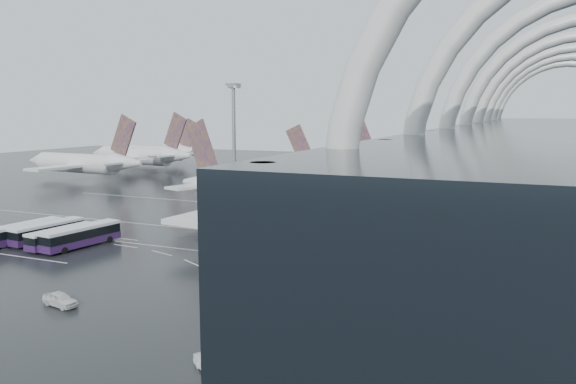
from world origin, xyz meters
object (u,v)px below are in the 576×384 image
at_px(bus_row_near_c, 62,236).
at_px(gse_cart_belly_b, 355,218).
at_px(bus_row_near_a, 26,231).
at_px(gse_cart_belly_a, 364,233).
at_px(gse_cart_belly_d, 392,233).
at_px(jet_remote_mid, 141,156).
at_px(jet_remote_west, 85,164).
at_px(van_curve_b, 60,299).
at_px(bus_row_near_b, 47,231).
at_px(bus_row_near_d, 81,236).
at_px(airliner_gate_b, 360,170).
at_px(airliner_gate_c, 410,158).
at_px(floodlight_mast, 234,139).
at_px(gse_cart_belly_e, 347,214).
at_px(van_curve_c, 212,365).
at_px(gse_cart_belly_c, 285,230).
at_px(airliner_main, 281,200).
at_px(jet_remote_far, 158,153).

xyz_separation_m(bus_row_near_c, gse_cart_belly_b, (37.86, 39.72, -1.05)).
bearing_deg(bus_row_near_a, gse_cart_belly_a, -58.13).
xyz_separation_m(bus_row_near_a, gse_cart_belly_b, (45.96, 39.71, -1.16)).
bearing_deg(gse_cart_belly_d, jet_remote_mid, 147.28).
height_order(jet_remote_west, bus_row_near_a, jet_remote_west).
distance_m(bus_row_near_a, bus_row_near_c, 8.10).
xyz_separation_m(van_curve_b, gse_cart_belly_a, (21.60, 48.63, -0.22)).
bearing_deg(gse_cart_belly_d, bus_row_near_c, -148.77).
height_order(bus_row_near_b, gse_cart_belly_b, bus_row_near_b).
distance_m(jet_remote_mid, bus_row_near_d, 119.02).
xyz_separation_m(airliner_gate_b, jet_remote_west, (-83.22, -26.14, 0.95)).
distance_m(jet_remote_west, bus_row_near_d, 94.20).
bearing_deg(airliner_gate_c, floodlight_mast, -80.22).
xyz_separation_m(bus_row_near_c, gse_cart_belly_e, (34.80, 44.38, -1.11)).
xyz_separation_m(jet_remote_west, gse_cart_belly_e, (95.60, -25.44, -4.91)).
bearing_deg(airliner_gate_b, gse_cart_belly_e, -80.54).
distance_m(jet_remote_mid, floodlight_mast, 114.38).
relative_size(floodlight_mast, gse_cart_belly_e, 13.22).
distance_m(airliner_gate_c, van_curve_c, 169.51).
relative_size(bus_row_near_c, gse_cart_belly_e, 6.14).
relative_size(airliner_gate_c, bus_row_near_c, 4.36).
xyz_separation_m(jet_remote_west, gse_cart_belly_c, (90.34, -46.12, -4.92)).
bearing_deg(jet_remote_mid, bus_row_near_c, 129.93).
bearing_deg(bus_row_near_d, airliner_gate_b, -4.17).
height_order(airliner_gate_c, van_curve_c, airliner_gate_c).
height_order(airliner_main, jet_remote_west, jet_remote_west).
bearing_deg(jet_remote_west, floodlight_mast, 152.86).
bearing_deg(gse_cart_belly_a, jet_remote_mid, 145.32).
xyz_separation_m(van_curve_b, gse_cart_belly_d, (26.24, 50.90, -0.28)).
bearing_deg(gse_cart_belly_c, gse_cart_belly_d, 16.35).
relative_size(jet_remote_mid, gse_cart_belly_b, 22.34).
bearing_deg(gse_cart_belly_a, van_curve_b, -113.95).
bearing_deg(bus_row_near_a, gse_cart_belly_b, -44.84).
distance_m(bus_row_near_c, bus_row_near_d, 3.42).
distance_m(floodlight_mast, gse_cart_belly_b, 29.91).
xyz_separation_m(airliner_gate_b, gse_cart_belly_b, (15.45, -56.23, -3.90)).
distance_m(jet_remote_mid, gse_cart_belly_a, 128.76).
bearing_deg(bus_row_near_a, bus_row_near_c, -85.76).
height_order(floodlight_mast, gse_cart_belly_c, floodlight_mast).
bearing_deg(van_curve_c, van_curve_b, 108.50).
distance_m(jet_remote_mid, jet_remote_far, 24.29).
height_order(jet_remote_west, bus_row_near_d, jet_remote_west).
xyz_separation_m(airliner_main, bus_row_near_b, (-31.36, -27.11, -3.32)).
bearing_deg(bus_row_near_a, gse_cart_belly_d, -58.25).
height_order(bus_row_near_b, gse_cart_belly_d, bus_row_near_b).
height_order(airliner_gate_c, gse_cart_belly_b, airliner_gate_c).
xyz_separation_m(airliner_gate_c, gse_cart_belly_e, (6.07, -95.02, -4.33)).
bearing_deg(jet_remote_mid, airliner_gate_b, -174.80).
distance_m(floodlight_mast, gse_cart_belly_e, 31.40).
distance_m(gse_cart_belly_a, gse_cart_belly_c, 14.21).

